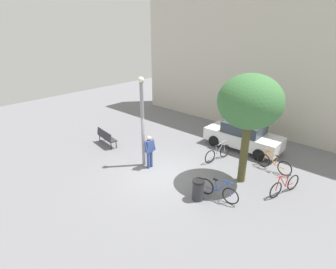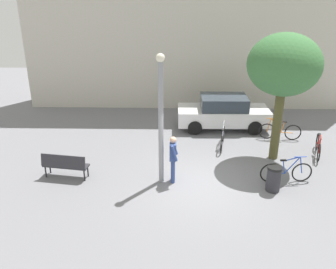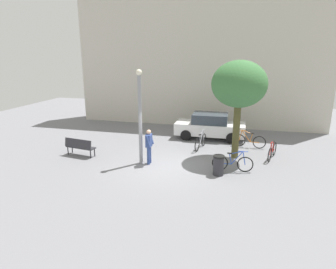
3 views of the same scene
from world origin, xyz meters
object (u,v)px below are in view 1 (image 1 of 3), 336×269
at_px(plaza_tree, 250,103).
at_px(bicycle_orange, 274,163).
at_px(bicycle_blue, 218,190).
at_px(lamppost, 142,119).
at_px(bicycle_silver, 218,153).
at_px(person_by_lamppost, 150,150).
at_px(park_bench, 106,136).
at_px(bicycle_red, 284,186).
at_px(trash_bin, 198,190).
at_px(parked_car_white, 243,136).

height_order(plaza_tree, bicycle_orange, plaza_tree).
height_order(plaza_tree, bicycle_blue, plaza_tree).
height_order(lamppost, bicycle_silver, lamppost).
bearing_deg(lamppost, person_by_lamppost, 2.00).
bearing_deg(bicycle_blue, plaza_tree, 89.08).
relative_size(park_bench, bicycle_blue, 0.91).
height_order(bicycle_silver, bicycle_orange, same).
relative_size(bicycle_silver, bicycle_orange, 0.99).
distance_m(bicycle_red, bicycle_silver, 3.76).
distance_m(lamppost, trash_bin, 4.23).
relative_size(bicycle_red, trash_bin, 2.00).
bearing_deg(bicycle_blue, person_by_lamppost, -179.38).
bearing_deg(trash_bin, bicycle_red, 48.32).
distance_m(lamppost, bicycle_blue, 4.75).
bearing_deg(bicycle_silver, park_bench, -154.52).
height_order(bicycle_silver, trash_bin, bicycle_silver).
xyz_separation_m(bicycle_silver, bicycle_orange, (2.58, 0.85, 0.00)).
bearing_deg(parked_car_white, trash_bin, -79.67).
distance_m(bicycle_silver, parked_car_white, 2.22).
bearing_deg(trash_bin, bicycle_orange, 73.07).
height_order(park_bench, parked_car_white, parked_car_white).
height_order(plaza_tree, parked_car_white, plaza_tree).
distance_m(lamppost, person_by_lamppost, 1.51).
height_order(lamppost, parked_car_white, lamppost).
bearing_deg(parked_car_white, lamppost, -117.83).
bearing_deg(bicycle_orange, parked_car_white, 150.50).
height_order(bicycle_red, trash_bin, bicycle_red).
distance_m(lamppost, bicycle_silver, 4.31).
distance_m(bicycle_orange, trash_bin, 4.48).
relative_size(bicycle_orange, trash_bin, 2.06).
xyz_separation_m(lamppost, bicycle_red, (6.12, 2.20, -2.03)).
height_order(lamppost, bicycle_orange, lamppost).
bearing_deg(lamppost, plaza_tree, 24.14).
relative_size(bicycle_red, parked_car_white, 0.41).
distance_m(bicycle_silver, bicycle_orange, 2.72).
xyz_separation_m(park_bench, bicycle_orange, (8.38, 3.62, -0.16)).
xyz_separation_m(bicycle_silver, trash_bin, (1.28, -3.44, 0.06)).
relative_size(person_by_lamppost, parked_car_white, 0.40).
bearing_deg(bicycle_blue, parked_car_white, 107.63).
relative_size(bicycle_red, bicycle_blue, 0.97).
bearing_deg(park_bench, bicycle_blue, -0.75).
relative_size(bicycle_silver, trash_bin, 2.04).
bearing_deg(person_by_lamppost, bicycle_red, 20.89).
bearing_deg(plaza_tree, trash_bin, -103.94).
xyz_separation_m(park_bench, bicycle_red, (9.49, 2.04, -0.16)).
bearing_deg(park_bench, trash_bin, -5.43).
distance_m(bicycle_red, bicycle_blue, 2.82).
xyz_separation_m(person_by_lamppost, trash_bin, (3.31, -0.53, -0.52)).
bearing_deg(bicycle_orange, plaza_tree, -110.76).
bearing_deg(bicycle_blue, park_bench, 179.25).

